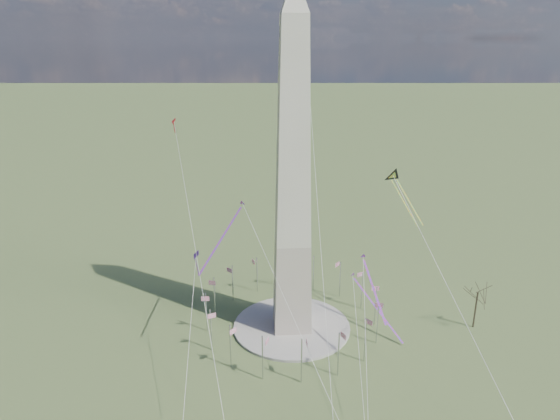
{
  "coord_description": "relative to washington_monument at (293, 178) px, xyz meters",
  "views": [
    {
      "loc": [
        -13.41,
        -133.65,
        84.85
      ],
      "look_at": [
        -3.64,
        0.0,
        38.64
      ],
      "focal_mm": 32.0,
      "sensor_mm": 36.0,
      "label": 1
    }
  ],
  "objects": [
    {
      "name": "kite_small_red",
      "position": [
        -35.77,
        29.01,
        11.42
      ],
      "size": [
        1.56,
        1.81,
        4.89
      ],
      "rotation": [
        0.0,
        0.0,
        3.01
      ],
      "color": "red",
      "rests_on": "ground"
    },
    {
      "name": "ground",
      "position": [
        0.0,
        0.0,
        -47.95
      ],
      "size": [
        2000.0,
        2000.0,
        0.0
      ],
      "primitive_type": "plane",
      "color": "#4E6532",
      "rests_on": "ground"
    },
    {
      "name": "kite_delta_black",
      "position": [
        33.3,
        13.38,
        -4.66
      ],
      "size": [
        9.29,
        17.47,
        14.24
      ],
      "rotation": [
        0.0,
        0.0,
        3.45
      ],
      "color": "black",
      "rests_on": "ground"
    },
    {
      "name": "kite_streamer_mid",
      "position": [
        -18.43,
        -3.94,
        -12.73
      ],
      "size": [
        12.98,
        18.67,
        14.8
      ],
      "rotation": [
        0.0,
        0.0,
        2.56
      ],
      "color": "red",
      "rests_on": "ground"
    },
    {
      "name": "washington_monument",
      "position": [
        0.0,
        0.0,
        0.0
      ],
      "size": [
        15.56,
        15.56,
        100.0
      ],
      "color": "#BBAD9C",
      "rests_on": "plaza"
    },
    {
      "name": "kite_streamer_left",
      "position": [
        20.8,
        -11.75,
        -26.64
      ],
      "size": [
        3.76,
        18.37,
        12.64
      ],
      "rotation": [
        0.0,
        0.0,
        3.28
      ],
      "color": "red",
      "rests_on": "ground"
    },
    {
      "name": "kite_streamer_right",
      "position": [
        23.85,
        -0.35,
        -38.46
      ],
      "size": [
        13.17,
        18.86,
        14.98
      ],
      "rotation": [
        0.0,
        0.0,
        3.73
      ],
      "color": "red",
      "rests_on": "ground"
    },
    {
      "name": "flagpole_ring",
      "position": [
        -0.0,
        -0.0,
        -40.68
      ],
      "size": [
        54.4,
        54.4,
        13.0
      ],
      "color": "silver",
      "rests_on": "ground"
    },
    {
      "name": "kite_diamond_purple",
      "position": [
        -27.91,
        -0.91,
        -22.94
      ],
      "size": [
        1.69,
        2.83,
        8.68
      ],
      "rotation": [
        0.0,
        0.0,
        2.89
      ],
      "color": "#411973",
      "rests_on": "ground"
    },
    {
      "name": "kite_small_white",
      "position": [
        9.42,
        43.45,
        23.78
      ],
      "size": [
        1.28,
        1.88,
        3.98
      ],
      "rotation": [
        0.0,
        0.0,
        2.49
      ],
      "color": "white",
      "rests_on": "ground"
    },
    {
      "name": "tree_near",
      "position": [
        56.25,
        -3.82,
        -35.01
      ],
      "size": [
        10.37,
        10.37,
        18.15
      ],
      "color": "#46392B",
      "rests_on": "ground"
    },
    {
      "name": "plaza",
      "position": [
        0.0,
        0.0,
        -47.55
      ],
      "size": [
        36.0,
        36.0,
        0.8
      ],
      "primitive_type": "cylinder",
      "color": "#9D998F",
      "rests_on": "ground"
    }
  ]
}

